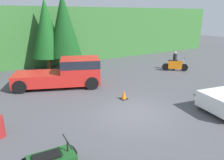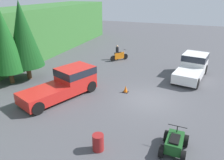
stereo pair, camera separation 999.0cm
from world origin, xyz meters
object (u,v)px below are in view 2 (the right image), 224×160
Objects in this scene: dirt_bike at (119,56)px; pickup_truck_red at (66,82)px; rider_person at (117,52)px; steel_barrel at (98,142)px; traffic_cone at (126,89)px; pickup_truck_second at (193,66)px; quad_atv at (174,144)px.

pickup_truck_red is at bearing -145.28° from dirt_bike.
rider_person is at bearing 90.35° from dirt_bike.
rider_person is 1.91× the size of steel_barrel.
traffic_cone is (2.00, -4.07, -0.79)m from pickup_truck_red.
pickup_truck_second is 12.91m from steel_barrel.
pickup_truck_second reaches higher than traffic_cone.
traffic_cone is (-7.75, -3.19, -0.24)m from dirt_bike.
steel_barrel is at bearing 111.98° from quad_atv.
pickup_truck_second is 8.26m from dirt_bike.
pickup_truck_red reaches higher than steel_barrel.
dirt_bike reaches higher than traffic_cone.
quad_atv is at bearing -142.73° from traffic_cone.
quad_atv is 2.23× the size of steel_barrel.
dirt_bike is at bearing 16.77° from pickup_truck_red.
dirt_bike is 0.62m from rider_person.
quad_atv is 3.56× the size of traffic_cone.
steel_barrel is (-4.87, -4.78, -0.61)m from pickup_truck_red.
pickup_truck_red is 6.86m from steel_barrel.
pickup_truck_second is 2.74× the size of quad_atv.
dirt_bike is (9.75, -0.88, -0.56)m from pickup_truck_red.
pickup_truck_second is 11.05m from quad_atv.
pickup_truck_red is 9.13m from quad_atv.
rider_person is at bearing 82.25° from pickup_truck_second.
rider_person is (10.04, -0.53, -0.14)m from pickup_truck_red.
rider_person is (13.67, 7.82, 0.46)m from quad_atv.
rider_person is at bearing 32.61° from quad_atv.
quad_atv is 7.08m from traffic_cone.
pickup_truck_red is 3.67× the size of rider_person.
quad_atv is at bearing -101.09° from rider_person.
pickup_truck_red is 4.60m from traffic_cone.
rider_person is 8.81m from traffic_cone.
dirt_bike is at bearing 32.02° from quad_atv.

